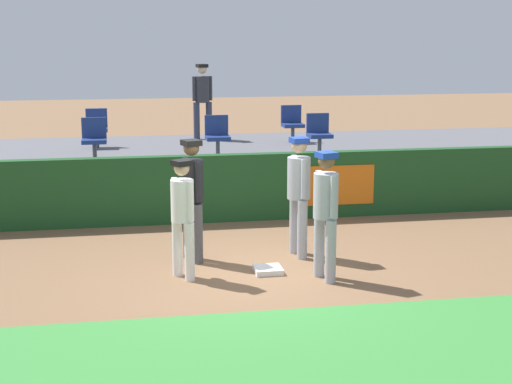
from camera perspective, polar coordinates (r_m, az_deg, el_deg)
The scene contains 15 objects.
ground_plane at distance 11.26m, azimuth -0.42°, elevation -6.12°, with size 60.00×60.00×0.00m, color brown.
grass_foreground_strip at distance 8.60m, azimuth 2.92°, elevation -11.97°, with size 18.00×2.80×0.01m, color #388438.
first_base at distance 11.34m, azimuth 0.90°, elevation -5.78°, with size 0.40×0.40×0.08m, color white.
player_fielder_home at distance 10.90m, azimuth -5.47°, elevation -1.38°, with size 0.44×0.56×1.71m.
player_runner_visitor at distance 10.80m, azimuth 5.17°, elevation -1.08°, with size 0.43×0.50×1.84m.
player_coach_visitor at distance 11.93m, azimuth 3.18°, elevation 0.29°, with size 0.40×0.52×1.87m.
player_umpire at distance 11.70m, azimuth -4.75°, elevation 0.04°, with size 0.46×0.50×1.87m.
field_wall at distance 14.23m, azimuth -2.61°, elevation 0.30°, with size 18.00×0.26×1.25m.
bleacher_platform at distance 16.76m, azimuth -3.81°, elevation 1.55°, with size 18.00×4.80×0.97m, color #59595E.
seat_front_center at distance 15.52m, azimuth -2.88°, elevation 4.31°, with size 0.47×0.44×0.84m.
seat_front_left at distance 15.41m, azimuth -11.88°, elevation 4.01°, with size 0.48×0.44×0.84m.
seat_front_right at distance 15.92m, azimuth 4.67°, elevation 4.48°, with size 0.47×0.44×0.84m.
seat_back_left at distance 17.19m, azimuth -11.70°, elevation 4.81°, with size 0.46×0.44×0.84m.
seat_back_right at distance 17.62m, azimuth 2.69°, elevation 5.21°, with size 0.47×0.44×0.84m.
spectator_hooded at distance 18.19m, azimuth -3.99°, elevation 7.12°, with size 0.48×0.40×1.75m.
Camera 1 is at (-1.81, -10.55, 3.48)m, focal length 54.08 mm.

